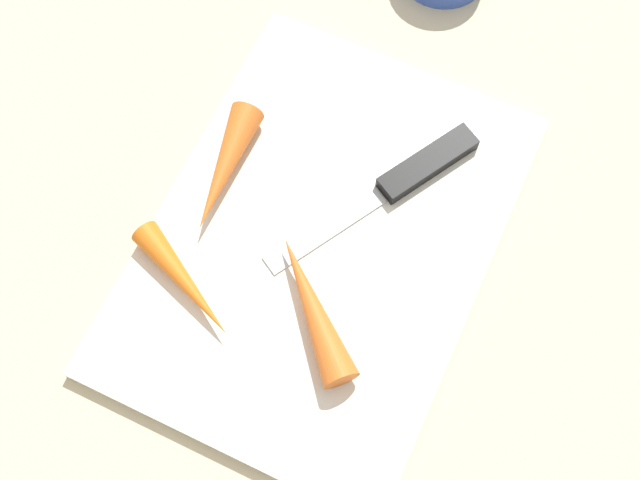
# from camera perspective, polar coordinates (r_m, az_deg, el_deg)

# --- Properties ---
(ground_plane) EXTENTS (1.40, 1.40, 0.00)m
(ground_plane) POSITION_cam_1_polar(r_m,az_deg,el_deg) (0.67, 0.00, -0.37)
(ground_plane) COLOR #C6B793
(cutting_board) EXTENTS (0.36, 0.26, 0.01)m
(cutting_board) POSITION_cam_1_polar(r_m,az_deg,el_deg) (0.67, 0.00, -0.19)
(cutting_board) COLOR silver
(cutting_board) RESTS_ON ground_plane
(knife) EXTENTS (0.18, 0.12, 0.01)m
(knife) POSITION_cam_1_polar(r_m,az_deg,el_deg) (0.68, 6.54, 4.67)
(knife) COLOR #B7B7BC
(knife) RESTS_ON cutting_board
(carrot_longest) EXTENTS (0.10, 0.11, 0.03)m
(carrot_longest) POSITION_cam_1_polar(r_m,az_deg,el_deg) (0.63, -0.53, -4.66)
(carrot_longest) COLOR orange
(carrot_longest) RESTS_ON cutting_board
(carrot_medium) EXTENTS (0.11, 0.04, 0.03)m
(carrot_medium) POSITION_cam_1_polar(r_m,az_deg,el_deg) (0.67, -6.61, 4.91)
(carrot_medium) COLOR orange
(carrot_medium) RESTS_ON cutting_board
(carrot_shortest) EXTENTS (0.07, 0.11, 0.02)m
(carrot_shortest) POSITION_cam_1_polar(r_m,az_deg,el_deg) (0.65, -9.32, -2.84)
(carrot_shortest) COLOR orange
(carrot_shortest) RESTS_ON cutting_board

